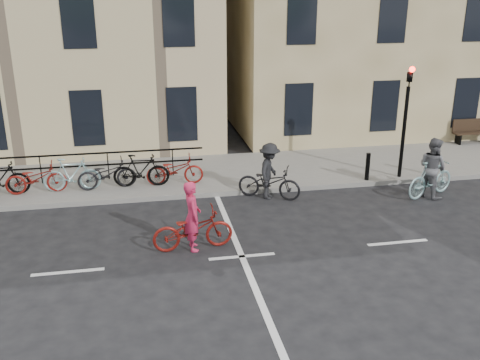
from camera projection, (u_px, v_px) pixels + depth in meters
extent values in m
plane|color=black|center=(242.00, 257.00, 12.75)|extent=(120.00, 120.00, 0.00)
cube|color=slate|center=(88.00, 181.00, 17.57)|extent=(46.00, 4.00, 0.15)
cylinder|color=black|center=(404.00, 133.00, 17.33)|extent=(0.12, 0.12, 3.00)
imported|color=black|center=(410.00, 72.00, 16.68)|extent=(0.15, 0.18, 0.90)
sphere|color=#FF0C05|center=(412.00, 69.00, 16.53)|extent=(0.18, 0.18, 0.18)
cylinder|color=black|center=(368.00, 167.00, 17.37)|extent=(0.14, 0.14, 0.90)
cylinder|color=black|center=(435.00, 162.00, 17.80)|extent=(0.14, 0.14, 0.90)
cube|color=black|center=(458.00, 139.00, 21.56)|extent=(0.06, 0.38, 0.40)
cube|color=black|center=(472.00, 133.00, 21.59)|extent=(1.60, 0.40, 0.06)
cube|color=black|center=(471.00, 125.00, 21.66)|extent=(1.60, 0.06, 0.50)
cube|color=black|center=(75.00, 167.00, 17.23)|extent=(8.30, 0.04, 0.95)
imported|color=maroon|center=(36.00, 178.00, 16.21)|extent=(1.80, 0.63, 0.95)
imported|color=#8DB7B9|center=(72.00, 175.00, 16.38)|extent=(1.75, 0.49, 1.05)
imported|color=black|center=(107.00, 174.00, 16.59)|extent=(1.80, 0.63, 0.95)
imported|color=black|center=(141.00, 170.00, 16.75)|extent=(1.75, 0.49, 1.05)
imported|color=maroon|center=(175.00, 170.00, 16.96)|extent=(1.80, 0.63, 0.95)
imported|color=maroon|center=(193.00, 229.00, 12.98)|extent=(2.01, 0.82, 1.03)
imported|color=#C5224C|center=(192.00, 216.00, 12.86)|extent=(0.46, 0.67, 1.75)
imported|color=#8DB7B9|center=(431.00, 178.00, 16.34)|extent=(1.99, 1.21, 1.15)
imported|color=#57575C|center=(432.00, 167.00, 16.22)|extent=(0.98, 1.10, 1.86)
imported|color=black|center=(269.00, 182.00, 16.21)|extent=(2.03, 1.52, 1.02)
imported|color=black|center=(269.00, 171.00, 16.10)|extent=(1.10, 1.29, 1.73)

